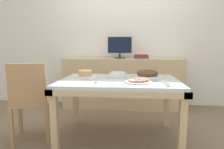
{
  "coord_description": "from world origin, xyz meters",
  "views": [
    {
      "loc": [
        0.12,
        -2.35,
        1.13
      ],
      "look_at": [
        -0.08,
        -0.01,
        0.79
      ],
      "focal_mm": 32.0,
      "sensor_mm": 36.0,
      "label": 1
    }
  ],
  "objects_px": {
    "chair": "(30,99)",
    "pastry_platter": "(138,81)",
    "book_stack": "(141,56)",
    "tealight_near_cakes": "(87,79)",
    "tealight_left_edge": "(164,82)",
    "cake_chocolate_round": "(85,74)",
    "tealight_near_front": "(169,85)",
    "plate_stack": "(118,75)",
    "computer_monitor": "(120,48)",
    "cake_golden_bundt": "(147,74)",
    "tealight_centre": "(167,84)",
    "tealight_right_edge": "(96,82)"
  },
  "relations": [
    {
      "from": "book_stack",
      "to": "plate_stack",
      "type": "height_order",
      "value": "book_stack"
    },
    {
      "from": "book_stack",
      "to": "pastry_platter",
      "type": "height_order",
      "value": "book_stack"
    },
    {
      "from": "tealight_near_front",
      "to": "cake_golden_bundt",
      "type": "bearing_deg",
      "value": 103.28
    },
    {
      "from": "cake_golden_bundt",
      "to": "computer_monitor",
      "type": "bearing_deg",
      "value": 113.64
    },
    {
      "from": "plate_stack",
      "to": "tealight_left_edge",
      "type": "bearing_deg",
      "value": -28.5
    },
    {
      "from": "tealight_centre",
      "to": "cake_golden_bundt",
      "type": "bearing_deg",
      "value": 105.14
    },
    {
      "from": "plate_stack",
      "to": "tealight_near_front",
      "type": "xyz_separation_m",
      "value": [
        0.53,
        -0.5,
        -0.02
      ]
    },
    {
      "from": "chair",
      "to": "plate_stack",
      "type": "distance_m",
      "value": 1.07
    },
    {
      "from": "chair",
      "to": "cake_golden_bundt",
      "type": "height_order",
      "value": "chair"
    },
    {
      "from": "cake_chocolate_round",
      "to": "tealight_near_front",
      "type": "distance_m",
      "value": 1.11
    },
    {
      "from": "book_stack",
      "to": "tealight_left_edge",
      "type": "distance_m",
      "value": 1.4
    },
    {
      "from": "computer_monitor",
      "to": "pastry_platter",
      "type": "height_order",
      "value": "computer_monitor"
    },
    {
      "from": "cake_golden_bundt",
      "to": "tealight_near_cakes",
      "type": "xyz_separation_m",
      "value": [
        -0.73,
        -0.34,
        -0.03
      ]
    },
    {
      "from": "tealight_right_edge",
      "to": "tealight_near_cakes",
      "type": "relative_size",
      "value": 1.0
    },
    {
      "from": "cake_chocolate_round",
      "to": "tealight_near_front",
      "type": "relative_size",
      "value": 7.48
    },
    {
      "from": "cake_golden_bundt",
      "to": "tealight_centre",
      "type": "distance_m",
      "value": 0.57
    },
    {
      "from": "chair",
      "to": "tealight_left_edge",
      "type": "height_order",
      "value": "chair"
    },
    {
      "from": "chair",
      "to": "tealight_near_front",
      "type": "distance_m",
      "value": 1.55
    },
    {
      "from": "cake_chocolate_round",
      "to": "tealight_right_edge",
      "type": "xyz_separation_m",
      "value": [
        0.22,
        -0.44,
        -0.03
      ]
    },
    {
      "from": "computer_monitor",
      "to": "plate_stack",
      "type": "relative_size",
      "value": 2.02
    },
    {
      "from": "cake_golden_bundt",
      "to": "chair",
      "type": "bearing_deg",
      "value": -160.67
    },
    {
      "from": "cake_golden_bundt",
      "to": "tealight_centre",
      "type": "relative_size",
      "value": 7.71
    },
    {
      "from": "tealight_near_cakes",
      "to": "cake_golden_bundt",
      "type": "bearing_deg",
      "value": 25.12
    },
    {
      "from": "chair",
      "to": "tealight_near_cakes",
      "type": "height_order",
      "value": "chair"
    },
    {
      "from": "tealight_near_front",
      "to": "tealight_near_cakes",
      "type": "bearing_deg",
      "value": 161.32
    },
    {
      "from": "cake_golden_bundt",
      "to": "cake_chocolate_round",
      "type": "bearing_deg",
      "value": -173.25
    },
    {
      "from": "cake_chocolate_round",
      "to": "chair",
      "type": "bearing_deg",
      "value": -145.55
    },
    {
      "from": "tealight_near_front",
      "to": "tealight_right_edge",
      "type": "height_order",
      "value": "same"
    },
    {
      "from": "book_stack",
      "to": "computer_monitor",
      "type": "bearing_deg",
      "value": -179.79
    },
    {
      "from": "tealight_centre",
      "to": "tealight_right_edge",
      "type": "bearing_deg",
      "value": 179.03
    },
    {
      "from": "chair",
      "to": "cake_golden_bundt",
      "type": "distance_m",
      "value": 1.47
    },
    {
      "from": "cake_chocolate_round",
      "to": "cake_golden_bundt",
      "type": "height_order",
      "value": "cake_chocolate_round"
    },
    {
      "from": "book_stack",
      "to": "cake_chocolate_round",
      "type": "relative_size",
      "value": 0.85
    },
    {
      "from": "tealight_near_cakes",
      "to": "tealight_left_edge",
      "type": "bearing_deg",
      "value": -5.61
    },
    {
      "from": "chair",
      "to": "pastry_platter",
      "type": "xyz_separation_m",
      "value": [
        1.23,
        0.02,
        0.22
      ]
    },
    {
      "from": "pastry_platter",
      "to": "tealight_near_cakes",
      "type": "relative_size",
      "value": 7.58
    },
    {
      "from": "pastry_platter",
      "to": "plate_stack",
      "type": "relative_size",
      "value": 1.44
    },
    {
      "from": "cake_chocolate_round",
      "to": "pastry_platter",
      "type": "height_order",
      "value": "cake_chocolate_round"
    },
    {
      "from": "computer_monitor",
      "to": "cake_chocolate_round",
      "type": "relative_size",
      "value": 1.42
    },
    {
      "from": "computer_monitor",
      "to": "cake_chocolate_round",
      "type": "distance_m",
      "value": 1.16
    },
    {
      "from": "book_stack",
      "to": "pastry_platter",
      "type": "bearing_deg",
      "value": -94.2
    },
    {
      "from": "tealight_near_front",
      "to": "tealight_near_cakes",
      "type": "distance_m",
      "value": 0.94
    },
    {
      "from": "plate_stack",
      "to": "tealight_near_cakes",
      "type": "height_order",
      "value": "plate_stack"
    },
    {
      "from": "book_stack",
      "to": "tealight_near_cakes",
      "type": "bearing_deg",
      "value": -118.46
    },
    {
      "from": "plate_stack",
      "to": "tealight_right_edge",
      "type": "bearing_deg",
      "value": -118.14
    },
    {
      "from": "tealight_centre",
      "to": "tealight_left_edge",
      "type": "relative_size",
      "value": 1.0
    },
    {
      "from": "tealight_right_edge",
      "to": "tealight_near_cakes",
      "type": "xyz_separation_m",
      "value": [
        -0.14,
        0.2,
        0.0
      ]
    },
    {
      "from": "computer_monitor",
      "to": "plate_stack",
      "type": "distance_m",
      "value": 1.14
    },
    {
      "from": "cake_chocolate_round",
      "to": "tealight_near_front",
      "type": "xyz_separation_m",
      "value": [
        0.96,
        -0.55,
        -0.03
      ]
    },
    {
      "from": "tealight_near_front",
      "to": "tealight_near_cakes",
      "type": "height_order",
      "value": "same"
    }
  ]
}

